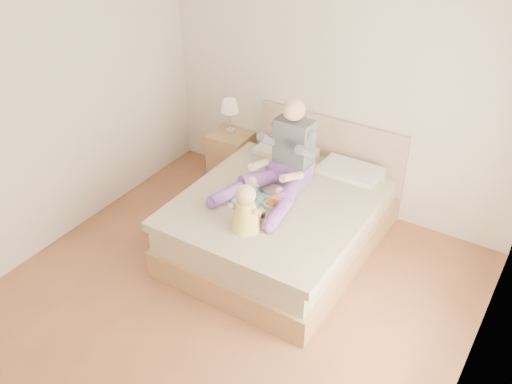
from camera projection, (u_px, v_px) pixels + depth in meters
The scene contains 7 objects.
room at pixel (226, 162), 4.22m from camera, with size 4.02×4.22×2.71m.
bed at pixel (284, 217), 5.67m from camera, with size 1.70×2.18×1.00m.
nightstand at pixel (231, 155), 6.78m from camera, with size 0.48×0.43×0.56m.
lamp at pixel (230, 108), 6.49m from camera, with size 0.20×0.20×0.41m.
adult at pixel (283, 162), 5.47m from camera, with size 0.76×1.09×0.90m.
tray at pixel (256, 201), 5.32m from camera, with size 0.56×0.47×0.15m.
baby at pixel (246, 211), 4.94m from camera, with size 0.29×0.40×0.45m.
Camera 1 is at (2.21, -2.96, 3.65)m, focal length 40.00 mm.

